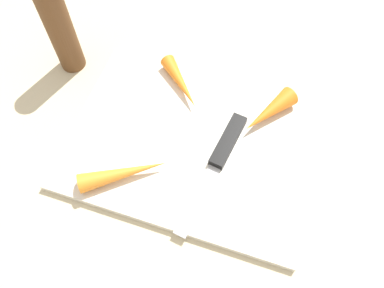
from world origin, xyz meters
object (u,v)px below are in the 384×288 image
Objects in this scene: carrot_medium at (181,83)px; cutting_board at (192,146)px; knife at (224,148)px; pepper_grinder at (59,26)px; carrot_longest at (123,173)px; carrot_shortest at (269,112)px.

cutting_board is at bearing -16.84° from carrot_medium.
knife is at bearing 3.19° from carrot_medium.
carrot_medium is 0.20m from pepper_grinder.
carrot_longest is 0.71× the size of pepper_grinder.
carrot_medium is at bearing 0.28° from pepper_grinder.
cutting_board is 1.79× the size of knife.
knife reaches higher than cutting_board.
carrot_medium is (-0.10, 0.09, 0.01)m from knife.
knife is at bearing -16.62° from pepper_grinder.
knife is 1.98× the size of carrot_medium.
pepper_grinder reaches higher than carrot_longest.
carrot_medium reaches higher than cutting_board.
cutting_board is 3.85× the size of carrot_shortest.
carrot_longest is at bearing -45.62° from pepper_grinder.
pepper_grinder is (-0.19, -0.00, 0.06)m from carrot_medium.
cutting_board is at bearing -20.75° from pepper_grinder.
pepper_grinder is at bearing -98.18° from knife.
carrot_longest is at bearing -52.80° from carrot_medium.
pepper_grinder is (-0.17, 0.17, 0.06)m from carrot_longest.
pepper_grinder reaches higher than carrot_shortest.
cutting_board is 0.27m from pepper_grinder.
pepper_grinder reaches higher than knife.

